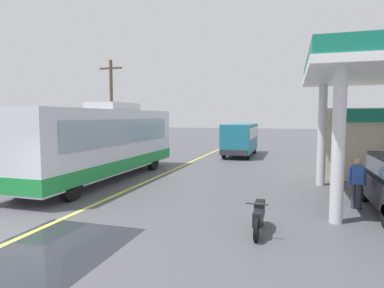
# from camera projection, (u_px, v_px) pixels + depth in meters

# --- Properties ---
(ground) EXTENTS (120.00, 120.00, 0.00)m
(ground) POSITION_uv_depth(u_px,v_px,m) (210.00, 153.00, 27.06)
(ground) COLOR #4C4C51
(lane_divider_stripe) EXTENTS (0.16, 50.00, 0.01)m
(lane_divider_stripe) POSITION_uv_depth(u_px,v_px,m) (192.00, 161.00, 22.29)
(lane_divider_stripe) COLOR #D8CC4C
(lane_divider_stripe) RESTS_ON ground
(wet_puddle_patch) EXTENTS (2.97, 3.64, 0.01)m
(wet_puddle_patch) POSITION_uv_depth(u_px,v_px,m) (52.00, 249.00, 7.52)
(wet_puddle_patch) COLOR #26282D
(wet_puddle_patch) RESTS_ON ground
(coach_bus_main) EXTENTS (2.60, 11.04, 3.69)m
(coach_bus_main) POSITION_uv_depth(u_px,v_px,m) (103.00, 144.00, 15.70)
(coach_bus_main) COLOR silver
(coach_bus_main) RESTS_ON ground
(minibus_opposing_lane) EXTENTS (2.04, 6.13, 2.44)m
(minibus_opposing_lane) POSITION_uv_depth(u_px,v_px,m) (240.00, 137.00, 25.39)
(minibus_opposing_lane) COLOR teal
(minibus_opposing_lane) RESTS_ON ground
(motorcycle_parked_forecourt) EXTENTS (0.55, 1.80, 0.92)m
(motorcycle_parked_forecourt) POSITION_uv_depth(u_px,v_px,m) (259.00, 216.00, 8.54)
(motorcycle_parked_forecourt) COLOR black
(motorcycle_parked_forecourt) RESTS_ON ground
(pedestrian_near_pump) EXTENTS (0.55, 0.22, 1.66)m
(pedestrian_near_pump) POSITION_uv_depth(u_px,v_px,m) (357.00, 180.00, 10.72)
(pedestrian_near_pump) COLOR #33333F
(pedestrian_near_pump) RESTS_ON ground
(utility_pole_roadside) EXTENTS (1.80, 0.24, 7.17)m
(utility_pole_roadside) POSITION_uv_depth(u_px,v_px,m) (111.00, 106.00, 24.57)
(utility_pole_roadside) COLOR brown
(utility_pole_roadside) RESTS_ON ground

